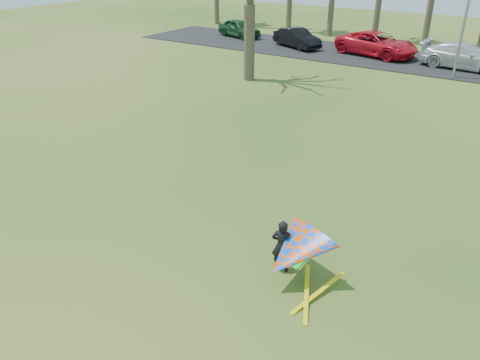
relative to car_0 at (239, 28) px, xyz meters
The scene contains 7 objects.
ground 30.55m from the car_0, 58.35° to the right, with size 100.00×100.00×0.00m, color #1A4A10.
parking_strip 16.08m from the car_0, ahead, with size 46.00×7.00×0.06m, color black.
car_0 is the anchor object (origin of this frame).
car_1 6.24m from the car_0, 11.45° to the right, with size 1.48×4.25×1.40m, color black.
car_2 12.14m from the car_0, ahead, with size 2.68×5.81×1.61m, color red.
car_3 18.08m from the car_0, ahead, with size 2.17×5.34×1.55m, color silver.
kite_flyer 32.06m from the car_0, 54.06° to the right, with size 2.13×2.39×2.02m.
Camera 1 is at (6.70, -8.08, 7.27)m, focal length 35.00 mm.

